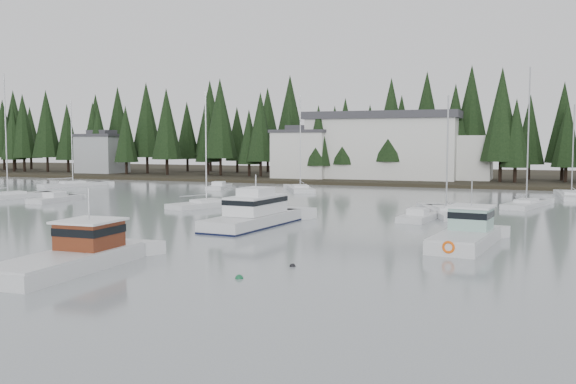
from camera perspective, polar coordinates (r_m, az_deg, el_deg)
name	(u,v)px	position (r m, az deg, el deg)	size (l,w,h in m)	color
ground	(79,295)	(29.45, -18.07, -8.72)	(260.00, 260.00, 0.00)	gray
far_shore_land	(427,177)	(120.75, 12.30, 1.30)	(240.00, 54.00, 1.00)	black
conifer_treeline	(417,181)	(109.91, 11.43, 1.00)	(200.00, 22.00, 20.00)	black
house_west	(303,153)	(107.48, 1.31, 3.50)	(9.54, 7.42, 8.75)	silver
house_far_west	(102,153)	(129.48, -16.19, 3.39)	(8.48, 7.42, 8.25)	#999EA0
harbor_inn	(396,146)	(106.65, 9.58, 4.03)	(29.50, 11.50, 10.90)	silver
lobster_boat_brown	(71,259)	(35.28, -18.72, -5.67)	(4.99, 9.57, 4.70)	silver
cabin_cruiser_center	(254,217)	(50.16, -3.07, -2.26)	(4.35, 11.09, 4.65)	silver
lobster_boat_teal	(466,237)	(42.43, 15.58, -3.86)	(3.96, 8.78, 4.72)	silver
sailboat_0	(8,198)	(81.10, -23.63, -0.47)	(5.60, 11.15, 14.87)	silver
sailboat_1	(207,206)	(65.43, -7.25, -1.25)	(5.69, 8.85, 12.16)	silver
sailboat_3	(571,197)	(81.95, 23.88, -0.45)	(3.16, 10.52, 11.42)	silver
sailboat_4	(446,214)	(59.51, 13.88, -1.94)	(5.90, 10.05, 11.23)	silver
sailboat_5	(526,206)	(69.29, 20.42, -1.16)	(4.82, 9.05, 14.57)	silver
sailboat_6	(73,186)	(99.14, -18.57, 0.52)	(6.04, 10.07, 13.08)	silver
sailboat_7	(300,190)	(85.97, 1.10, 0.17)	(6.61, 9.23, 13.22)	silver
runabout_0	(55,200)	(75.32, -20.02, -0.68)	(2.32, 6.70, 1.42)	silver
runabout_1	(418,219)	(54.88, 11.46, -2.35)	(2.81, 5.59, 1.42)	silver
runabout_3	(219,188)	(89.60, -6.18, 0.36)	(3.55, 6.73, 1.42)	silver
mooring_buoy_green	(239,279)	(31.41, -4.36, -7.68)	(0.40, 0.40, 0.40)	#145933
mooring_buoy_dark	(293,267)	(34.24, 0.40, -6.64)	(0.33, 0.33, 0.33)	black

